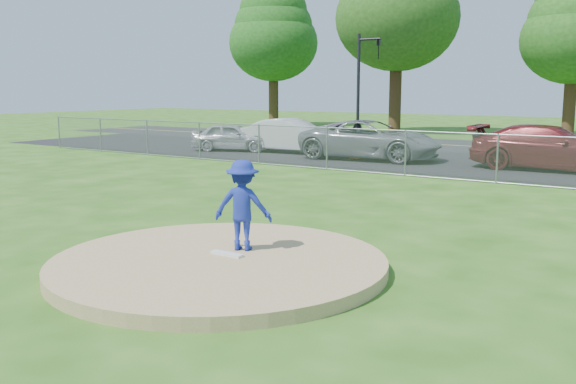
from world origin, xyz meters
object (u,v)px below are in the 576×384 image
at_px(tree_far_left, 273,32).
at_px(tree_left, 398,2).
at_px(tree_center, 575,26).
at_px(parked_car_gray, 370,140).
at_px(parked_car_silver, 233,137).
at_px(traffic_cone, 355,151).
at_px(parked_car_white, 292,136).
at_px(pitcher, 243,205).
at_px(parked_car_darkred, 550,148).
at_px(traffic_signal_left, 363,78).

bearing_deg(tree_far_left, tree_left, -10.30).
bearing_deg(tree_center, parked_car_gray, -103.02).
distance_m(tree_far_left, parked_car_silver, 21.08).
relative_size(traffic_cone, parked_car_white, 0.13).
relative_size(pitcher, traffic_cone, 2.54).
bearing_deg(tree_center, tree_left, -163.30).
bearing_deg(parked_car_darkred, tree_left, 38.82).
xyz_separation_m(tree_left, tree_center, (10.00, 3.00, -1.77)).
height_order(pitcher, parked_car_silver, pitcher).
bearing_deg(parked_car_darkred, parked_car_white, 87.66).
xyz_separation_m(parked_car_silver, parked_car_white, (2.75, 0.81, 0.12)).
xyz_separation_m(traffic_signal_left, parked_car_darkred, (10.41, -5.77, -2.56)).
xyz_separation_m(parked_car_silver, parked_car_darkred, (13.74, 0.70, 0.15)).
bearing_deg(tree_far_left, traffic_signal_left, -39.73).
relative_size(parked_car_gray, parked_car_darkred, 1.04).
xyz_separation_m(tree_center, parked_car_silver, (-11.10, -18.47, -5.82)).
height_order(tree_left, parked_car_darkred, tree_left).
bearing_deg(traffic_signal_left, parked_car_darkred, -29.00).
height_order(tree_center, pitcher, tree_center).
xyz_separation_m(traffic_cone, parked_car_darkred, (7.49, 0.48, 0.49)).
height_order(traffic_signal_left, parked_car_gray, traffic_signal_left).
relative_size(traffic_cone, parked_car_gray, 0.10).
bearing_deg(pitcher, traffic_cone, -90.78).
distance_m(traffic_signal_left, parked_car_white, 6.25).
relative_size(traffic_cone, parked_car_darkred, 0.11).
height_order(parked_car_white, parked_car_darkred, parked_car_darkred).
height_order(tree_far_left, parked_car_white, tree_far_left).
distance_m(parked_car_silver, parked_car_gray, 6.91).
distance_m(traffic_cone, parked_car_silver, 6.27).
xyz_separation_m(pitcher, parked_car_gray, (-5.19, 15.19, -0.16)).
bearing_deg(parked_car_silver, parked_car_darkred, -109.07).
distance_m(tree_center, traffic_cone, 19.86).
bearing_deg(tree_left, traffic_signal_left, -76.04).
relative_size(parked_car_white, parked_car_gray, 0.81).
bearing_deg(pitcher, tree_center, -110.20).
distance_m(tree_left, parked_car_darkred, 20.82).
bearing_deg(tree_center, parked_car_silver, -121.00).
height_order(pitcher, parked_car_white, pitcher).
xyz_separation_m(pitcher, parked_car_darkred, (1.65, 15.58, -0.16)).
bearing_deg(tree_far_left, traffic_cone, -46.88).
relative_size(tree_far_left, parked_car_darkred, 1.96).
relative_size(tree_center, parked_car_white, 2.14).
xyz_separation_m(tree_center, traffic_signal_left, (-7.76, -12.00, -3.11)).
xyz_separation_m(parked_car_white, parked_car_darkred, (10.99, -0.11, 0.04)).
distance_m(tree_far_left, parked_car_darkred, 29.66).
height_order(tree_left, traffic_cone, tree_left).
bearing_deg(tree_far_left, tree_center, 2.73).
height_order(traffic_cone, parked_car_white, parked_car_white).
distance_m(tree_left, tree_center, 10.59).
height_order(pitcher, traffic_cone, pitcher).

